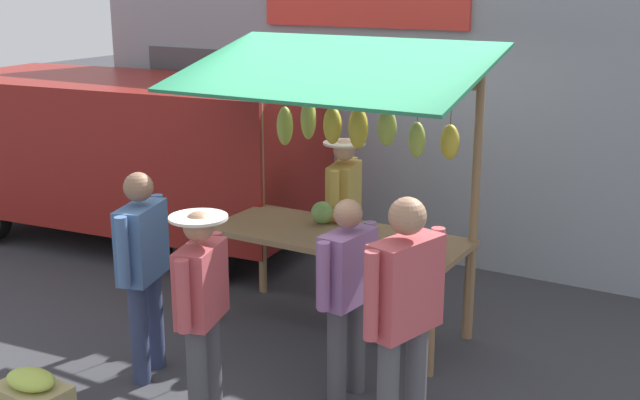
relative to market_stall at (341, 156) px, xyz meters
The scene contains 9 objects.
ground_plane 1.55m from the market_stall, 97.22° to the left, with size 40.00×40.00×0.00m, color #38383D.
street_backdrop 2.15m from the market_stall, 88.38° to the right, with size 9.00×0.30×3.40m.
market_stall is the anchor object (origin of this frame).
vendor_with_sunhat 1.01m from the market_stall, 63.62° to the right, with size 0.40×0.66×1.54m.
shopper_in_striped_shirt 1.85m from the market_stall, 60.81° to the left, with size 0.35×0.67×1.62m.
shopper_in_grey_tee 1.94m from the market_stall, 88.17° to the left, with size 0.39×0.64×1.52m.
shopper_with_shopping_bag 2.04m from the market_stall, 130.62° to the left, with size 0.34×0.70×1.72m.
shopper_with_ponytail 1.41m from the market_stall, 121.23° to the left, with size 0.27×0.66×1.51m.
parked_van 3.61m from the market_stall, 15.55° to the right, with size 4.57×2.29×1.88m.
Camera 1 is at (-3.16, 5.71, 3.00)m, focal length 45.22 mm.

